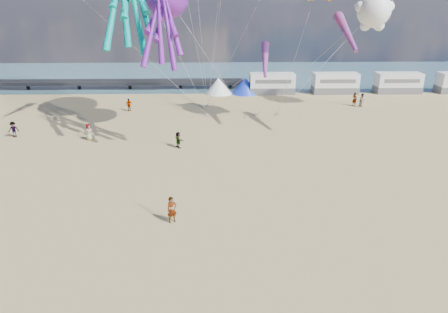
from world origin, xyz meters
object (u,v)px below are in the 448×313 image
at_px(sandbag_b, 247,117).
at_px(motorhome_0, 272,83).
at_px(tent_white, 218,86).
at_px(beachgoer_4, 178,140).
at_px(standing_person, 172,210).
at_px(beachgoer_5, 355,99).
at_px(sandbag_c, 277,115).
at_px(sandbag_e, 208,107).
at_px(beachgoer_3, 129,105).
at_px(kite_panda, 374,11).
at_px(motorhome_1, 335,83).
at_px(sandbag_a, 208,115).
at_px(beachgoer_1, 362,100).
at_px(beachgoer_2, 14,130).
at_px(tent_blue, 245,86).
at_px(windsock_right, 265,60).
at_px(windsock_mid, 347,32).
at_px(sandbag_d, 257,115).
at_px(beachgoer_0, 89,132).
at_px(motorhome_2, 398,83).

bearing_deg(sandbag_b, motorhome_0, 69.91).
distance_m(tent_white, beachgoer_4, 23.18).
xyz_separation_m(tent_white, standing_person, (-3.36, -36.53, -0.30)).
height_order(beachgoer_5, sandbag_c, beachgoer_5).
relative_size(standing_person, sandbag_c, 3.59).
bearing_deg(sandbag_e, beachgoer_3, -173.12).
distance_m(standing_person, beachgoer_4, 13.73).
bearing_deg(beachgoer_4, kite_panda, -93.63).
xyz_separation_m(beachgoer_3, kite_panda, (29.64, -0.38, 11.23)).
bearing_deg(motorhome_1, sandbag_a, -147.48).
height_order(beachgoer_1, beachgoer_5, beachgoer_5).
bearing_deg(beachgoer_2, sandbag_a, 11.13).
xyz_separation_m(beachgoer_2, beachgoer_3, (9.90, 9.95, -0.03)).
bearing_deg(beachgoer_1, standing_person, -159.82).
xyz_separation_m(tent_white, tent_blue, (4.00, 0.00, 0.00)).
bearing_deg(standing_person, windsock_right, 41.02).
bearing_deg(beachgoer_5, sandbag_a, 62.84).
distance_m(motorhome_0, beachgoer_2, 35.19).
bearing_deg(sandbag_b, windsock_right, -62.90).
xyz_separation_m(motorhome_1, windsock_mid, (-5.27, -19.23, 8.87)).
relative_size(motorhome_1, sandbag_d, 13.20).
distance_m(tent_white, sandbag_d, 12.80).
bearing_deg(beachgoer_1, beachgoer_3, 150.60).
height_order(kite_panda, windsock_right, kite_panda).
height_order(tent_blue, sandbag_c, tent_blue).
height_order(beachgoer_4, kite_panda, kite_panda).
bearing_deg(sandbag_a, standing_person, -94.55).
bearing_deg(motorhome_0, sandbag_b, -110.09).
bearing_deg(sandbag_a, sandbag_c, 0.80).
xyz_separation_m(beachgoer_0, windsock_mid, (25.55, 1.19, 9.51)).
distance_m(motorhome_0, beachgoer_5, 12.55).
height_order(sandbag_d, windsock_mid, windsock_mid).
height_order(motorhome_2, standing_person, motorhome_2).
xyz_separation_m(kite_panda, windsock_mid, (-5.96, -9.40, -1.68)).
bearing_deg(windsock_right, motorhome_2, 41.45).
distance_m(motorhome_1, tent_blue, 13.50).
bearing_deg(sandbag_a, beachgoer_4, -104.00).
bearing_deg(tent_blue, tent_white, 180.00).
bearing_deg(beachgoer_1, beachgoer_4, -179.22).
bearing_deg(motorhome_1, standing_person, -119.73).
bearing_deg(standing_person, beachgoer_0, 94.50).
distance_m(sandbag_b, sandbag_c, 3.91).
xyz_separation_m(motorhome_0, tent_white, (-8.00, 0.00, -0.30)).
height_order(standing_person, sandbag_d, standing_person).
relative_size(motorhome_2, windsock_mid, 1.02).
xyz_separation_m(motorhome_2, sandbag_b, (-23.72, -12.91, -1.39)).
bearing_deg(sandbag_a, motorhome_2, 23.00).
bearing_deg(beachgoer_3, sandbag_a, 125.23).
relative_size(motorhome_2, sandbag_b, 13.20).
relative_size(tent_blue, sandbag_d, 8.00).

